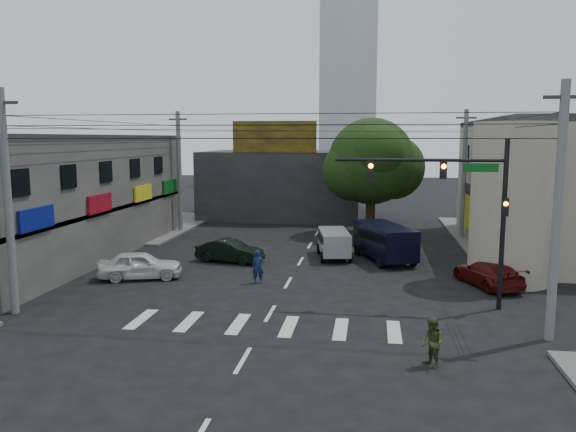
% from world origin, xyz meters
% --- Properties ---
extents(ground, '(160.00, 160.00, 0.00)m').
position_xyz_m(ground, '(0.00, 0.00, 0.00)').
color(ground, black).
rests_on(ground, ground).
extents(sidewalk_far_left, '(16.00, 16.00, 0.15)m').
position_xyz_m(sidewalk_far_left, '(-18.00, 18.00, 0.07)').
color(sidewalk_far_left, '#514F4C').
rests_on(sidewalk_far_left, ground).
extents(sidewalk_far_right, '(16.00, 16.00, 0.15)m').
position_xyz_m(sidewalk_far_right, '(18.00, 18.00, 0.07)').
color(sidewalk_far_right, '#514F4C').
rests_on(sidewalk_far_right, ground).
extents(building_left, '(14.00, 24.00, 7.00)m').
position_xyz_m(building_left, '(-18.00, 6.00, 3.50)').
color(building_left, '#43413E').
rests_on(building_left, ground).
extents(corner_column, '(4.00, 4.00, 8.00)m').
position_xyz_m(corner_column, '(11.00, 4.00, 4.00)').
color(corner_column, gray).
rests_on(corner_column, ground).
extents(building_far, '(14.00, 10.00, 6.00)m').
position_xyz_m(building_far, '(-4.00, 26.00, 3.00)').
color(building_far, '#232326').
rests_on(building_far, ground).
extents(billboard, '(7.00, 0.30, 2.60)m').
position_xyz_m(billboard, '(-4.00, 21.10, 7.30)').
color(billboard, olive).
rests_on(billboard, building_far).
extents(tower_distant, '(9.00, 9.00, 44.00)m').
position_xyz_m(tower_distant, '(0.00, 70.00, 22.00)').
color(tower_distant, silver).
rests_on(tower_distant, ground).
extents(street_tree, '(6.40, 6.40, 8.70)m').
position_xyz_m(street_tree, '(4.00, 17.00, 5.47)').
color(street_tree, black).
rests_on(street_tree, ground).
extents(traffic_gantry, '(7.10, 0.35, 7.20)m').
position_xyz_m(traffic_gantry, '(7.82, -1.00, 4.83)').
color(traffic_gantry, black).
rests_on(traffic_gantry, ground).
extents(utility_pole_near_left, '(0.32, 0.32, 9.20)m').
position_xyz_m(utility_pole_near_left, '(-10.50, -4.50, 4.60)').
color(utility_pole_near_left, '#59595B').
rests_on(utility_pole_near_left, ground).
extents(utility_pole_near_right, '(0.32, 0.32, 9.20)m').
position_xyz_m(utility_pole_near_right, '(10.50, -4.50, 4.60)').
color(utility_pole_near_right, '#59595B').
rests_on(utility_pole_near_right, ground).
extents(utility_pole_far_left, '(0.32, 0.32, 9.20)m').
position_xyz_m(utility_pole_far_left, '(-10.50, 16.00, 4.60)').
color(utility_pole_far_left, '#59595B').
rests_on(utility_pole_far_left, ground).
extents(utility_pole_far_right, '(0.32, 0.32, 9.20)m').
position_xyz_m(utility_pole_far_right, '(10.50, 16.00, 4.60)').
color(utility_pole_far_right, '#59595B').
rests_on(utility_pole_far_right, ground).
extents(dark_sedan, '(2.99, 4.52, 1.30)m').
position_xyz_m(dark_sedan, '(-4.08, 6.23, 0.65)').
color(dark_sedan, black).
rests_on(dark_sedan, ground).
extents(white_compact, '(4.12, 5.19, 1.44)m').
position_xyz_m(white_compact, '(-7.67, 1.71, 0.72)').
color(white_compact, silver).
rests_on(white_compact, ground).
extents(maroon_sedan, '(4.73, 5.58, 1.27)m').
position_xyz_m(maroon_sedan, '(9.78, 2.86, 0.64)').
color(maroon_sedan, '#4E0D0B').
rests_on(maroon_sedan, ground).
extents(silver_minivan, '(4.42, 2.96, 1.66)m').
position_xyz_m(silver_minivan, '(1.87, 8.24, 0.83)').
color(silver_minivan, '#9C9FA4').
rests_on(silver_minivan, ground).
extents(navy_van, '(6.67, 5.64, 2.12)m').
position_xyz_m(navy_van, '(4.87, 7.96, 1.06)').
color(navy_van, black).
rests_on(navy_van, ground).
extents(traffic_officer, '(0.71, 0.55, 1.67)m').
position_xyz_m(traffic_officer, '(-1.47, 1.72, 0.83)').
color(traffic_officer, '#131D44').
rests_on(traffic_officer, ground).
extents(pedestrian_olive, '(1.33, 1.31, 1.61)m').
position_xyz_m(pedestrian_olive, '(6.05, -7.63, 0.81)').
color(pedestrian_olive, '#3B411E').
rests_on(pedestrian_olive, ground).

